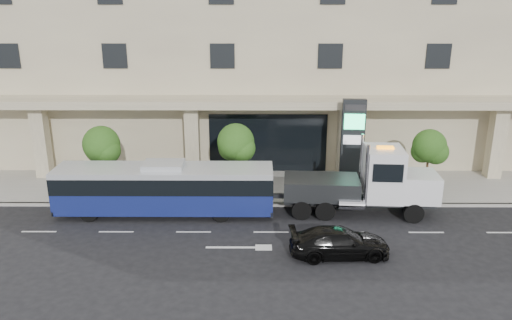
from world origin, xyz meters
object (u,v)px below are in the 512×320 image
at_px(signage_pylon, 352,144).
at_px(black_sedan, 340,242).
at_px(tow_truck, 367,184).
at_px(city_bus, 165,188).

bearing_deg(signage_pylon, black_sedan, -99.02).
bearing_deg(tow_truck, black_sedan, -110.68).
bearing_deg(city_bus, tow_truck, 0.37).
bearing_deg(black_sedan, tow_truck, -28.09).
xyz_separation_m(city_bus, tow_truck, (11.16, 0.06, 0.24)).
relative_size(black_sedan, signage_pylon, 0.82).
relative_size(city_bus, signage_pylon, 2.11).
bearing_deg(city_bus, black_sedan, -28.19).
relative_size(city_bus, black_sedan, 2.57).
bearing_deg(city_bus, signage_pylon, 19.09).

